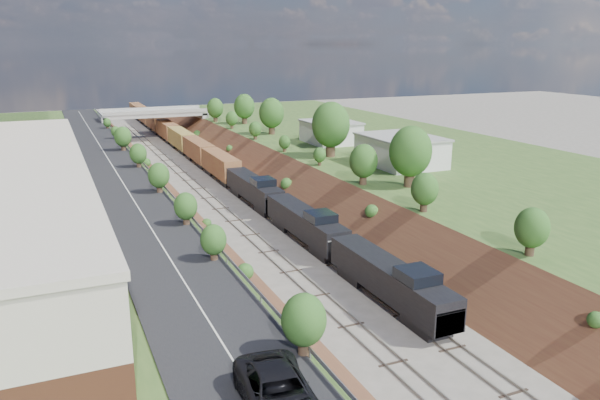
# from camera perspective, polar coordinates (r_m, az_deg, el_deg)

# --- Properties ---
(platform_right) EXTENTS (44.00, 180.00, 5.00)m
(platform_right) POSITION_cam_1_polar(r_m,az_deg,el_deg) (99.59, 11.76, 3.24)
(platform_right) COLOR #325322
(platform_right) RESTS_ON ground
(embankment_left) EXTENTS (10.00, 180.00, 10.00)m
(embankment_left) POSITION_cam_1_polar(r_m,az_deg,el_deg) (83.48, -13.91, -0.90)
(embankment_left) COLOR brown
(embankment_left) RESTS_ON ground
(embankment_right) EXTENTS (10.00, 180.00, 10.00)m
(embankment_right) POSITION_cam_1_polar(r_m,az_deg,el_deg) (89.51, 0.06, 0.61)
(embankment_right) COLOR brown
(embankment_right) RESTS_ON ground
(rail_left_track) EXTENTS (1.58, 180.00, 0.18)m
(rail_left_track) POSITION_cam_1_polar(r_m,az_deg,el_deg) (85.14, -8.35, -0.24)
(rail_left_track) COLOR gray
(rail_left_track) RESTS_ON ground
(rail_right_track) EXTENTS (1.58, 180.00, 0.18)m
(rail_right_track) POSITION_cam_1_polar(r_m,az_deg,el_deg) (86.58, -5.04, 0.12)
(rail_right_track) COLOR gray
(rail_right_track) RESTS_ON ground
(road) EXTENTS (8.00, 180.00, 0.10)m
(road) POSITION_cam_1_polar(r_m,az_deg,el_deg) (81.71, -17.24, 2.18)
(road) COLOR black
(road) RESTS_ON platform_left
(guardrail) EXTENTS (0.10, 171.00, 0.70)m
(guardrail) POSITION_cam_1_polar(r_m,az_deg,el_deg) (81.93, -14.41, 2.77)
(guardrail) COLOR #99999E
(guardrail) RESTS_ON platform_left
(commercial_building) EXTENTS (14.30, 62.30, 7.00)m
(commercial_building) POSITION_cam_1_polar(r_m,az_deg,el_deg) (59.23, -26.98, -0.04)
(commercial_building) COLOR brown
(commercial_building) RESTS_ON platform_left
(overpass) EXTENTS (24.50, 8.30, 7.40)m
(overpass) POSITION_cam_1_polar(r_m,az_deg,el_deg) (144.48, -14.04, 7.65)
(overpass) COLOR gray
(overpass) RESTS_ON ground
(white_building_near) EXTENTS (9.00, 12.00, 4.00)m
(white_building_near) POSITION_cam_1_polar(r_m,az_deg,el_deg) (86.99, 9.80, 4.69)
(white_building_near) COLOR silver
(white_building_near) RESTS_ON platform_right
(white_building_far) EXTENTS (8.00, 10.00, 3.60)m
(white_building_far) POSITION_cam_1_polar(r_m,az_deg,el_deg) (105.62, 3.01, 6.56)
(white_building_far) COLOR silver
(white_building_far) RESTS_ON platform_right
(tree_right_large) EXTENTS (5.25, 5.25, 7.61)m
(tree_right_large) POSITION_cam_1_polar(r_m,az_deg,el_deg) (73.20, 10.73, 4.63)
(tree_right_large) COLOR #473323
(tree_right_large) RESTS_ON platform_right
(tree_left_crest) EXTENTS (2.45, 2.45, 3.55)m
(tree_left_crest) POSITION_cam_1_polar(r_m,az_deg,el_deg) (43.92, -6.35, -5.29)
(tree_left_crest) COLOR #473323
(tree_left_crest) RESTS_ON platform_left
(freight_train) EXTENTS (2.87, 161.98, 4.55)m
(freight_train) POSITION_cam_1_polar(r_m,az_deg,el_deg) (120.77, -10.67, 5.32)
(freight_train) COLOR black
(freight_train) RESTS_ON ground
(suv) EXTENTS (3.99, 7.42, 1.98)m
(suv) POSITION_cam_1_polar(r_m,az_deg,el_deg) (29.29, -2.10, -18.33)
(suv) COLOR black
(suv) RESTS_ON road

